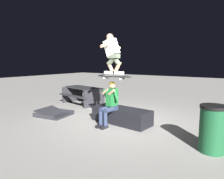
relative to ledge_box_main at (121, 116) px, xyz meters
The scene contains 8 objects.
ground_plane 0.26m from the ledge_box_main, 43.83° to the right, with size 40.00×40.00×0.00m, color gray.
ledge_box_main is the anchor object (origin of this frame).
person_sitting_on_ledge 0.64m from the ledge_box_main, 68.13° to the left, with size 0.60×0.77×1.29m.
skateboard 1.29m from the ledge_box_main, 91.57° to the left, with size 1.03×0.23×0.13m.
skater_airborne 1.96m from the ledge_box_main, 84.16° to the left, with size 0.62×0.89×1.12m.
kicker_ramp 2.45m from the ledge_box_main, 15.02° to the left, with size 1.14×1.07×0.31m.
picnic_table_back 3.25m from the ledge_box_main, 26.41° to the right, with size 1.91×1.61×0.75m.
trash_bin 2.73m from the ledge_box_main, 165.94° to the left, with size 0.55×0.55×0.99m.
Camera 1 is at (-3.32, 5.30, 1.88)m, focal length 33.02 mm.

